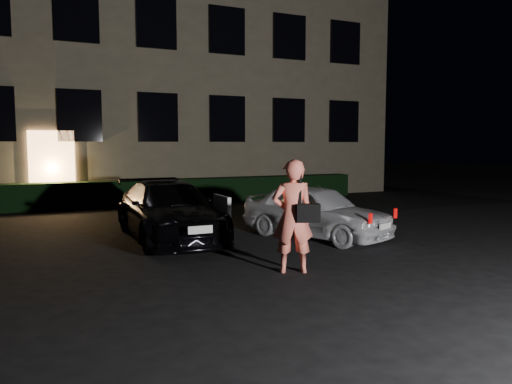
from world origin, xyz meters
name	(u,v)px	position (x,y,z in m)	size (l,w,h in m)	color
ground	(331,276)	(0.00, 0.00, 0.00)	(80.00, 80.00, 0.00)	black
building	(133,49)	(0.00, 14.99, 6.00)	(20.00, 8.11, 12.00)	#655C48
hedge	(163,192)	(0.00, 10.50, 0.42)	(15.00, 0.70, 0.85)	black
sedan	(169,210)	(-1.47, 4.18, 0.63)	(1.88, 4.43, 1.25)	black
hatch	(315,211)	(1.51, 2.92, 0.60)	(2.61, 3.77, 1.19)	silver
man	(293,216)	(-0.42, 0.49, 0.92)	(0.78, 0.66, 1.83)	#FF755E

